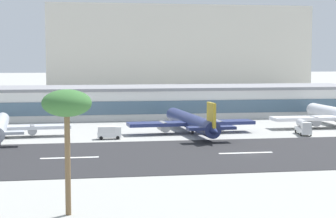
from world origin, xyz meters
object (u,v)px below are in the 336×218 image
object	(u,v)px
airliner_black_tail_gate_0	(0,127)
service_box_truck_0	(109,132)
palm_tree_0	(67,106)
distant_hotel_block	(179,51)
terminal_building	(157,101)
airliner_gold_tail_gate_1	(192,122)
service_fuel_truck_1	(303,127)

from	to	relation	value
airliner_black_tail_gate_0	service_box_truck_0	size ratio (longest dim) A/B	7.06
service_box_truck_0	palm_tree_0	xyz separation A→B (m)	(-9.76, -70.66, 12.66)
distant_hotel_block	airliner_black_tail_gate_0	bearing A→B (deg)	-116.04
service_box_truck_0	palm_tree_0	world-z (taller)	palm_tree_0
terminal_building	airliner_gold_tail_gate_1	distance (m)	48.93
airliner_black_tail_gate_0	service_box_truck_0	bearing A→B (deg)	-107.10
airliner_black_tail_gate_0	palm_tree_0	xyz separation A→B (m)	(17.99, -76.85, 11.60)
terminal_building	airliner_gold_tail_gate_1	bearing A→B (deg)	-86.93
airliner_black_tail_gate_0	service_box_truck_0	xyz separation A→B (m)	(27.75, -6.19, -1.05)
airliner_black_tail_gate_0	palm_tree_0	world-z (taller)	palm_tree_0
service_box_truck_0	service_fuel_truck_1	size ratio (longest dim) A/B	0.69
terminal_building	service_box_truck_0	world-z (taller)	terminal_building
distant_hotel_block	terminal_building	bearing A→B (deg)	-104.52
airliner_black_tail_gate_0	service_box_truck_0	distance (m)	28.45
airliner_black_tail_gate_0	palm_tree_0	bearing A→B (deg)	-171.35
airliner_gold_tail_gate_1	service_fuel_truck_1	xyz separation A→B (m)	(29.19, -6.70, -1.11)
airliner_black_tail_gate_0	airliner_gold_tail_gate_1	xyz separation A→B (m)	(50.77, 0.50, 0.30)
distant_hotel_block	airliner_black_tail_gate_0	world-z (taller)	distant_hotel_block
distant_hotel_block	airliner_gold_tail_gate_1	xyz separation A→B (m)	(-24.51, -153.56, -20.95)
distant_hotel_block	palm_tree_0	size ratio (longest dim) A/B	8.39
distant_hotel_block	service_fuel_truck_1	bearing A→B (deg)	-88.33
airliner_black_tail_gate_0	service_fuel_truck_1	world-z (taller)	airliner_black_tail_gate_0
distant_hotel_block	service_box_truck_0	world-z (taller)	distant_hotel_block
airliner_black_tail_gate_0	airliner_gold_tail_gate_1	world-z (taller)	airliner_gold_tail_gate_1
service_box_truck_0	palm_tree_0	distance (m)	72.44
airliner_black_tail_gate_0	service_fuel_truck_1	bearing A→B (deg)	-98.96
terminal_building	service_fuel_truck_1	size ratio (longest dim) A/B	16.25
service_box_truck_0	palm_tree_0	bearing A→B (deg)	-96.48
palm_tree_0	distant_hotel_block	bearing A→B (deg)	76.07
terminal_building	airliner_black_tail_gate_0	xyz separation A→B (m)	(-48.15, -49.32, -2.48)
terminal_building	distant_hotel_block	distance (m)	109.82
airliner_black_tail_gate_0	distant_hotel_block	bearing A→B (deg)	-30.57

